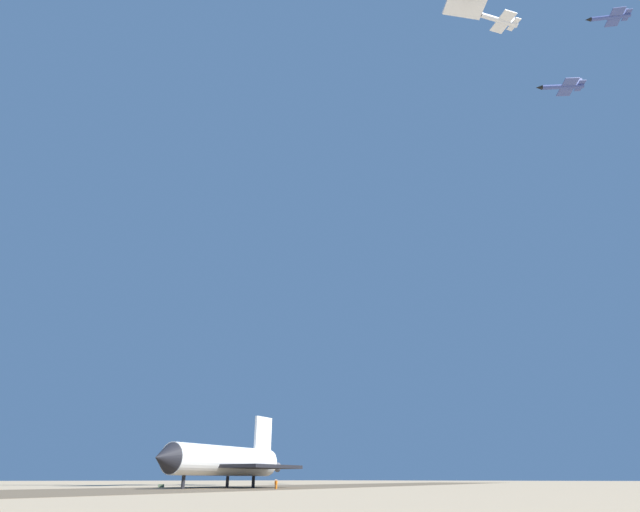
# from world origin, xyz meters

# --- Properties ---
(ground_plane) EXTENTS (1200.00, 1200.00, 0.00)m
(ground_plane) POSITION_xyz_m (0.00, 0.00, 0.00)
(ground_plane) COLOR tan
(runway_strip) EXTENTS (434.31, 167.47, 0.02)m
(runway_strip) POSITION_xyz_m (2.26, 3.06, 0.01)
(runway_strip) COLOR brown
(runway_strip) RESTS_ON ground
(space_shuttle) EXTENTS (38.39, 28.13, 15.80)m
(space_shuttle) POSITION_xyz_m (2.77, 3.21, 5.35)
(space_shuttle) COLOR white
(space_shuttle) RESTS_ON ground
(chase_jet_left_wing) EXTENTS (12.46, 13.18, 4.00)m
(chase_jet_left_wing) POSITION_xyz_m (-71.99, 68.49, 116.71)
(chase_jet_left_wing) COLOR #38478C
(chase_jet_right_wing) EXTENTS (14.78, 9.81, 4.00)m
(chase_jet_right_wing) POSITION_xyz_m (-47.35, 61.69, 131.95)
(chase_jet_right_wing) COLOR silver
(chase_jet_high_escort) EXTENTS (11.63, 13.82, 4.00)m
(chase_jet_high_escort) POSITION_xyz_m (-90.26, 84.62, 150.02)
(chase_jet_high_escort) COLOR #38478C
(ground_crew_near_nose) EXTENTS (0.48, 0.50, 1.73)m
(ground_crew_near_nose) POSITION_xyz_m (1.34, 19.42, 0.94)
(ground_crew_near_nose) COLOR orange
(ground_crew_near_nose) RESTS_ON ground
(ground_crew_mid_fuselage) EXTENTS (0.56, 0.42, 1.73)m
(ground_crew_mid_fuselage) POSITION_xyz_m (1.51, 20.01, 0.94)
(ground_crew_mid_fuselage) COLOR orange
(ground_crew_mid_fuselage) RESTS_ON ground
(ground_support_crate) EXTENTS (1.76, 1.80, 0.72)m
(ground_support_crate) POSITION_xyz_m (8.03, -12.75, 0.36)
(ground_support_crate) COLOR #596B4C
(ground_support_crate) RESTS_ON ground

